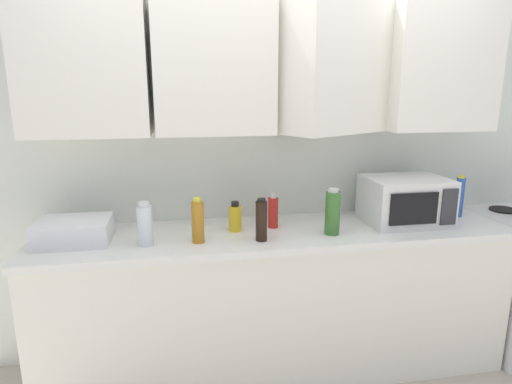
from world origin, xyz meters
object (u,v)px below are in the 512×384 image
at_px(microwave, 405,200).
at_px(dish_rack, 74,231).
at_px(bottle_soy_dark, 261,220).
at_px(bottle_blue_cleaner, 459,197).
at_px(bottle_amber_vinegar, 198,221).
at_px(bottle_yellow_mustard, 235,218).
at_px(bottle_clear_tall, 145,225).
at_px(bottle_green_oil, 333,212).
at_px(bottle_red_sauce, 273,212).

xyz_separation_m(microwave, dish_rack, (-1.91, 0.00, -0.08)).
height_order(bottle_soy_dark, bottle_blue_cleaner, bottle_blue_cleaner).
xyz_separation_m(dish_rack, bottle_amber_vinegar, (0.65, -0.13, 0.06)).
xyz_separation_m(dish_rack, bottle_soy_dark, (0.99, -0.16, 0.05)).
xyz_separation_m(microwave, bottle_amber_vinegar, (-1.26, -0.12, -0.02)).
xyz_separation_m(dish_rack, bottle_yellow_mustard, (0.87, 0.03, 0.02)).
bearing_deg(bottle_soy_dark, microwave, 9.68).
height_order(bottle_soy_dark, bottle_clear_tall, same).
bearing_deg(bottle_blue_cleaner, bottle_green_oil, -168.61).
bearing_deg(microwave, bottle_amber_vinegar, -174.35).
xyz_separation_m(bottle_blue_cleaner, bottle_amber_vinegar, (-1.67, -0.19, -0.01)).
xyz_separation_m(bottle_green_oil, bottle_yellow_mustard, (-0.53, 0.15, -0.05)).
relative_size(bottle_soy_dark, bottle_clear_tall, 1.00).
distance_m(bottle_blue_cleaner, bottle_yellow_mustard, 1.45).
bearing_deg(bottle_amber_vinegar, bottle_yellow_mustard, 35.28).
height_order(microwave, dish_rack, microwave).
xyz_separation_m(microwave, bottle_soy_dark, (-0.92, -0.16, -0.03)).
distance_m(dish_rack, bottle_clear_tall, 0.40).
xyz_separation_m(microwave, bottle_clear_tall, (-1.53, -0.12, -0.03)).
height_order(bottle_green_oil, bottle_clear_tall, bottle_green_oil).
height_order(bottle_soy_dark, bottle_red_sauce, bottle_soy_dark).
relative_size(bottle_green_oil, bottle_amber_vinegar, 1.06).
bearing_deg(bottle_blue_cleaner, bottle_yellow_mustard, -178.81).
bearing_deg(bottle_green_oil, bottle_soy_dark, -175.32).
height_order(bottle_clear_tall, bottle_amber_vinegar, bottle_amber_vinegar).
xyz_separation_m(bottle_green_oil, bottle_red_sauce, (-0.30, 0.18, -0.03)).
bearing_deg(bottle_red_sauce, bottle_green_oil, -30.44).
relative_size(bottle_clear_tall, bottle_red_sauce, 1.12).
distance_m(bottle_clear_tall, bottle_yellow_mustard, 0.52).
height_order(microwave, bottle_blue_cleaner, microwave).
xyz_separation_m(bottle_soy_dark, bottle_amber_vinegar, (-0.34, 0.03, 0.00)).
bearing_deg(bottle_blue_cleaner, bottle_amber_vinegar, -173.64).
distance_m(microwave, bottle_green_oil, 0.52).
height_order(bottle_green_oil, bottle_blue_cleaner, bottle_blue_cleaner).
bearing_deg(bottle_green_oil, bottle_blue_cleaner, 11.39).
bearing_deg(bottle_soy_dark, bottle_yellow_mustard, 121.73).
relative_size(bottle_green_oil, bottle_clear_tall, 1.12).
distance_m(microwave, bottle_soy_dark, 0.94).
bearing_deg(bottle_red_sauce, bottle_soy_dark, -117.84).
xyz_separation_m(microwave, bottle_red_sauce, (-0.81, 0.05, -0.04)).
relative_size(bottle_clear_tall, bottle_yellow_mustard, 1.35).
distance_m(dish_rack, bottle_amber_vinegar, 0.67).
distance_m(bottle_clear_tall, bottle_amber_vinegar, 0.27).
bearing_deg(microwave, bottle_yellow_mustard, 178.26).
xyz_separation_m(bottle_soy_dark, bottle_blue_cleaner, (1.33, 0.22, 0.02)).
height_order(microwave, bottle_green_oil, microwave).
height_order(microwave, bottle_soy_dark, microwave).
distance_m(microwave, bottle_amber_vinegar, 1.27).
bearing_deg(bottle_clear_tall, bottle_amber_vinegar, -1.54).
relative_size(dish_rack, bottle_green_oil, 1.44).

